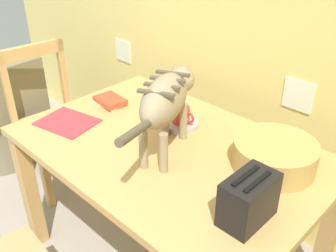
# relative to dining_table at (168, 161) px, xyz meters

# --- Properties ---
(wall_rear) EXTENTS (4.69, 0.11, 2.50)m
(wall_rear) POSITION_rel_dining_table_xyz_m (-0.12, 0.69, 0.59)
(wall_rear) COLOR #EED779
(wall_rear) RESTS_ON ground_plane
(dining_table) EXTENTS (1.37, 0.90, 0.75)m
(dining_table) POSITION_rel_dining_table_xyz_m (0.00, 0.00, 0.00)
(dining_table) COLOR tan
(dining_table) RESTS_ON ground_plane
(cat) EXTENTS (0.35, 0.66, 0.34)m
(cat) POSITION_rel_dining_table_xyz_m (0.01, -0.02, 0.33)
(cat) COLOR gray
(cat) RESTS_ON dining_table
(saucer_bowl) EXTENTS (0.17, 0.17, 0.03)m
(saucer_bowl) POSITION_rel_dining_table_xyz_m (-0.08, 0.17, 0.10)
(saucer_bowl) COLOR #B4AAB1
(saucer_bowl) RESTS_ON dining_table
(coffee_mug) EXTENTS (0.13, 0.09, 0.08)m
(coffee_mug) POSITION_rel_dining_table_xyz_m (-0.07, 0.17, 0.15)
(coffee_mug) COLOR red
(coffee_mug) RESTS_ON saucer_bowl
(magazine) EXTENTS (0.31, 0.27, 0.01)m
(magazine) POSITION_rel_dining_table_xyz_m (-0.50, -0.20, 0.09)
(magazine) COLOR #D9323E
(magazine) RESTS_ON dining_table
(book_stack) EXTENTS (0.18, 0.13, 0.04)m
(book_stack) POSITION_rel_dining_table_xyz_m (-0.51, 0.08, 0.11)
(book_stack) COLOR silver
(book_stack) RESTS_ON dining_table
(wicker_basket) EXTENTS (0.33, 0.33, 0.12)m
(wicker_basket) POSITION_rel_dining_table_xyz_m (0.42, 0.18, 0.15)
(wicker_basket) COLOR tan
(wicker_basket) RESTS_ON dining_table
(toaster) EXTENTS (0.12, 0.20, 0.18)m
(toaster) POSITION_rel_dining_table_xyz_m (0.51, -0.14, 0.17)
(toaster) COLOR black
(toaster) RESTS_ON dining_table
(wooden_chair_far) EXTENTS (0.46, 0.46, 0.93)m
(wooden_chair_far) POSITION_rel_dining_table_xyz_m (-1.07, 0.01, -0.21)
(wooden_chair_far) COLOR tan
(wooden_chair_far) RESTS_ON ground_plane
(wicker_armchair) EXTENTS (0.62, 0.63, 0.78)m
(wicker_armchair) POSITION_rel_dining_table_xyz_m (-1.60, -0.13, -0.39)
(wicker_armchair) COLOR #797056
(wicker_armchair) RESTS_ON ground_plane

